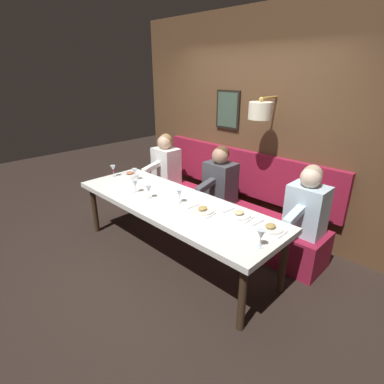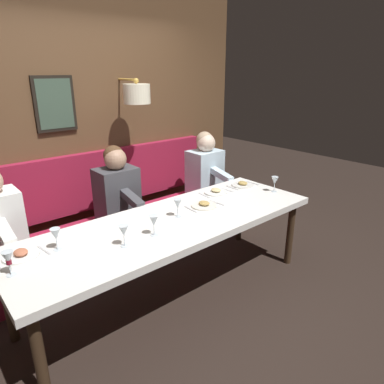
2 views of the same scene
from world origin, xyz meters
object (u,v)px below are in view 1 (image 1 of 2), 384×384
Objects in this scene: diner_middle at (166,161)px; wine_glass_5 at (135,172)px; dining_table at (173,206)px; wine_glass_4 at (113,169)px; wine_glass_3 at (179,193)px; wine_glass_1 at (135,184)px; wine_glass_0 at (149,189)px; diner_near at (220,177)px; wine_glass_2 at (261,235)px; diner_nearest at (307,203)px.

diner_middle is 0.79m from wine_glass_5.
dining_table is 1.27m from wine_glass_4.
wine_glass_3 is 1.00m from wine_glass_5.
diner_middle is 4.82× the size of wine_glass_1.
wine_glass_0 is 0.26m from wine_glass_1.
dining_table is 16.54× the size of wine_glass_3.
wine_glass_1 is at bearing 103.93° from dining_table.
wine_glass_4 is 0.36m from wine_glass_5.
dining_table is 0.20m from wine_glass_3.
wine_glass_5 is (0.13, 0.92, 0.18)m from dining_table.
dining_table is 0.89m from diner_near.
wine_glass_3 is 1.00× the size of wine_glass_4.
diner_middle is at bearing 52.41° from dining_table.
diner_near is at bearing -26.51° from wine_glass_1.
wine_glass_3 is at bearing -124.85° from diner_middle.
wine_glass_2 is at bearing -92.78° from wine_glass_4.
wine_glass_5 is at bearing 81.91° from dining_table.
diner_nearest is 2.00m from wine_glass_1.
wine_glass_4 and wine_glass_5 have the same top height.
wine_glass_0 reaches higher than dining_table.
diner_nearest is at bearing -59.56° from wine_glass_1.
diner_near is (0.88, 0.03, 0.14)m from dining_table.
wine_glass_0 is 1.00× the size of wine_glass_1.
wine_glass_1 is 1.00× the size of wine_glass_5.
wine_glass_3 is (0.03, -0.08, 0.18)m from dining_table.
dining_table is 1.45m from diner_middle.
wine_glass_0 is 0.99m from wine_glass_4.
wine_glass_5 is (-0.75, -0.23, 0.04)m from diner_middle.
wine_glass_5 is at bearing 130.17° from diner_near.
diner_middle reaches higher than wine_glass_4.
wine_glass_5 is (0.26, 0.64, 0.00)m from wine_glass_0.
wine_glass_0 is at bearing 115.22° from dining_table.
wine_glass_1 is at bearing -100.75° from wine_glass_4.
wine_glass_1 is 1.00× the size of wine_glass_3.
diner_middle reaches higher than dining_table.
wine_glass_4 is (0.13, 0.98, -0.00)m from wine_glass_0.
wine_glass_1 is at bearing 90.77° from wine_glass_0.
diner_nearest is 2.60m from wine_glass_4.
wine_glass_1 is 1.00× the size of wine_glass_2.
wine_glass_4 is (-0.88, 1.23, 0.04)m from diner_near.
diner_near is 0.86m from wine_glass_3.
diner_middle is at bearing 40.75° from wine_glass_0.
wine_glass_3 is at bearing -66.08° from wine_glass_0.
diner_nearest is 1.00× the size of diner_middle.
diner_near is 4.82× the size of wine_glass_5.
wine_glass_3 and wine_glass_4 have the same top height.
wine_glass_4 is (0.00, 1.25, 0.18)m from dining_table.
diner_middle is (0.88, 1.15, 0.14)m from dining_table.
diner_near is at bearing -54.40° from wine_glass_4.
wine_glass_1 is (-1.01, -0.61, 0.04)m from diner_middle.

